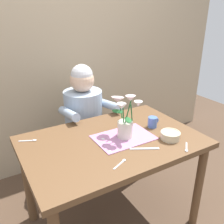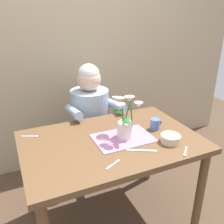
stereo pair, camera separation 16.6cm
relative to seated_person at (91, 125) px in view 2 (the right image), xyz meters
The scene contains 14 objects.
ground_plane 0.84m from the seated_person, 96.05° to the right, with size 6.00×6.00×0.00m, color #4C3828.
wood_panel_backdrop 0.82m from the seated_person, 98.56° to the left, with size 4.00×0.10×2.50m, color tan.
dining_table 0.62m from the seated_person, 96.05° to the right, with size 1.20×0.80×0.74m.
seated_person is the anchor object (origin of this frame).
striped_placemat 0.66m from the seated_person, 88.68° to the right, with size 0.40×0.28×0.01m, color #B275A3.
flower_vase 0.70m from the seated_person, 87.49° to the right, with size 0.20×0.27×0.32m.
ceramic_bowl 0.88m from the seated_person, 71.10° to the right, with size 0.14×0.14×0.06m.
dinner_knife 0.85m from the seated_person, 86.65° to the right, with size 0.19×0.02×0.01m, color silver.
tea_cup 0.71m from the seated_person, 64.13° to the right, with size 0.09×0.07×0.08m.
spoon_0 0.76m from the seated_person, 101.55° to the right, with size 0.06×0.11×0.01m.
spoon_1 0.91m from the seated_person, 100.28° to the right, with size 0.11×0.06×0.01m.
spoon_2 0.68m from the seated_person, 147.54° to the right, with size 0.11×0.06×0.01m.
spoon_3 0.61m from the seated_person, 103.49° to the right, with size 0.08×0.11×0.01m.
spoon_4 1.02m from the seated_person, 73.80° to the right, with size 0.10×0.09×0.01m.
Camera 2 is at (-0.60, -1.34, 1.57)m, focal length 39.48 mm.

